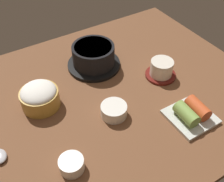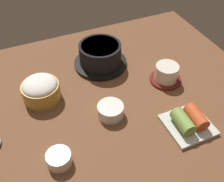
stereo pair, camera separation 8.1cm
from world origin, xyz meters
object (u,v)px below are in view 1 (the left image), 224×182
Objects in this scene: stone_pot at (94,56)px; kimchi_plate at (191,113)px; banchan_cup_center at (114,110)px; tea_cup_with_saucer at (161,69)px; side_bowl_near at (72,164)px; rice_bowl at (39,96)px.

kimchi_plate is (11.92, -35.30, -1.99)cm from stone_pot.
banchan_cup_center is (-6.05, -22.89, -2.04)cm from stone_pot.
side_bowl_near is at bearing -158.36° from tea_cup_with_saucer.
rice_bowl is at bearing 138.38° from banchan_cup_center.
tea_cup_with_saucer reaches higher than banchan_cup_center.
tea_cup_with_saucer is at bearing -11.69° from rice_bowl.
rice_bowl is at bearing 168.31° from tea_cup_with_saucer.
tea_cup_with_saucer is at bearing 21.64° from side_bowl_near.
stone_pot is 1.49× the size of kimchi_plate.
rice_bowl is at bearing 141.87° from kimchi_plate.
tea_cup_with_saucer is 19.47cm from kimchi_plate.
side_bowl_near is (-35.65, 3.05, -0.18)cm from kimchi_plate.
kimchi_plate is 1.99× the size of side_bowl_near.
stone_pot is 1.80× the size of tea_cup_with_saucer.
tea_cup_with_saucer is 23.33cm from banchan_cup_center.
tea_cup_with_saucer is at bearing -45.04° from stone_pot.
rice_bowl reaches higher than side_bowl_near.
side_bowl_near is (-40.06, -15.89, -1.05)cm from tea_cup_with_saucer.
rice_bowl is (-22.43, -8.33, -0.26)cm from stone_pot.
side_bowl_near is (-1.30, -23.91, -1.91)cm from rice_bowl.
rice_bowl is at bearing 86.90° from side_bowl_near.
tea_cup_with_saucer is 1.65× the size of side_bowl_near.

